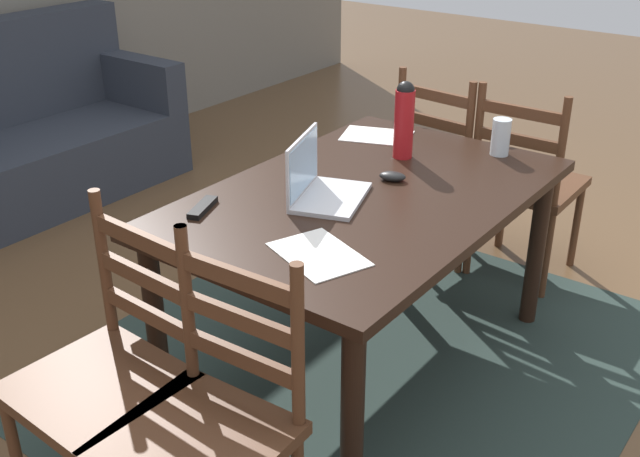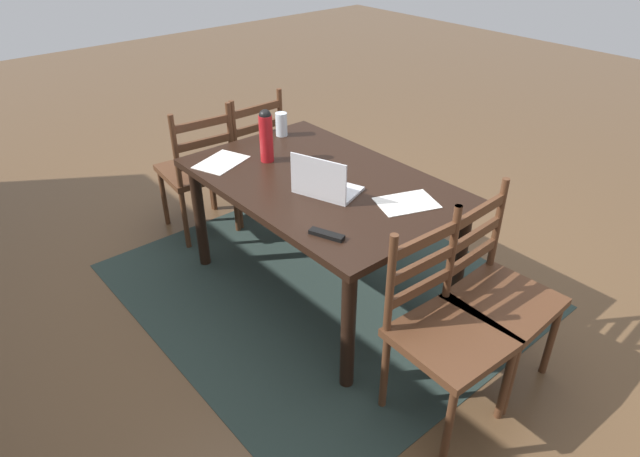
% 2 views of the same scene
% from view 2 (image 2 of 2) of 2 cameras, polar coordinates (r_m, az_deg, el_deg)
% --- Properties ---
extents(ground_plane, '(14.00, 14.00, 0.00)m').
position_cam_2_polar(ground_plane, '(3.44, 0.09, -5.91)').
color(ground_plane, brown).
extents(area_rug, '(2.27, 2.02, 0.01)m').
position_cam_2_polar(area_rug, '(3.44, 0.09, -5.87)').
color(area_rug, '#283833').
rests_on(area_rug, ground).
extents(dining_table, '(1.53, 0.99, 0.74)m').
position_cam_2_polar(dining_table, '(3.09, 0.10, 3.67)').
color(dining_table, black).
rests_on(dining_table, ground).
extents(chair_right_far, '(0.48, 0.48, 0.95)m').
position_cam_2_polar(chair_right_far, '(3.87, -12.46, 5.79)').
color(chair_right_far, '#56331E').
rests_on(chair_right_far, ground).
extents(chair_left_near, '(0.46, 0.46, 0.95)m').
position_cam_2_polar(chair_left_near, '(2.76, 17.75, -6.51)').
color(chair_left_near, '#56331E').
rests_on(chair_left_near, ground).
extents(chair_left_far, '(0.46, 0.46, 0.95)m').
position_cam_2_polar(chair_left_far, '(2.49, 12.64, -10.29)').
color(chair_left_far, '#56331E').
rests_on(chair_left_far, ground).
extents(chair_right_near, '(0.44, 0.44, 0.95)m').
position_cam_2_polar(chair_right_near, '(4.05, -7.51, 7.46)').
color(chair_right_near, '#56331E').
rests_on(chair_right_near, ground).
extents(laptop, '(0.38, 0.31, 0.23)m').
position_cam_2_polar(laptop, '(2.87, 0.41, 4.56)').
color(laptop, silver).
rests_on(laptop, dining_table).
extents(water_bottle, '(0.08, 0.08, 0.31)m').
position_cam_2_polar(water_bottle, '(3.22, -5.58, 9.60)').
color(water_bottle, red).
rests_on(water_bottle, dining_table).
extents(drinking_glass, '(0.08, 0.08, 0.15)m').
position_cam_2_polar(drinking_glass, '(3.62, -4.00, 10.66)').
color(drinking_glass, silver).
rests_on(drinking_glass, dining_table).
extents(computer_mouse, '(0.09, 0.11, 0.03)m').
position_cam_2_polar(computer_mouse, '(3.16, -1.43, 6.41)').
color(computer_mouse, black).
rests_on(computer_mouse, dining_table).
extents(tv_remote, '(0.17, 0.10, 0.02)m').
position_cam_2_polar(tv_remote, '(2.53, 0.69, -0.62)').
color(tv_remote, black).
rests_on(tv_remote, dining_table).
extents(paper_stack_left, '(0.30, 0.35, 0.00)m').
position_cam_2_polar(paper_stack_left, '(2.84, 8.91, 2.63)').
color(paper_stack_left, white).
rests_on(paper_stack_left, dining_table).
extents(paper_stack_right, '(0.30, 0.35, 0.00)m').
position_cam_2_polar(paper_stack_right, '(3.30, -10.13, 6.75)').
color(paper_stack_right, white).
rests_on(paper_stack_right, dining_table).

